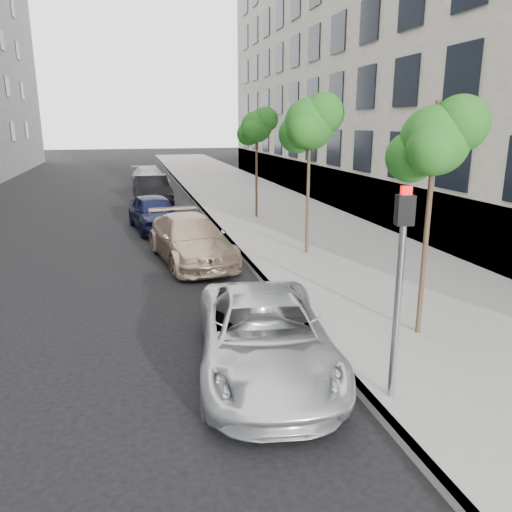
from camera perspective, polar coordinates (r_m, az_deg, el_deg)
name	(u,v)px	position (r m, az deg, el deg)	size (l,w,h in m)	color
ground	(287,398)	(8.10, 3.52, -15.94)	(160.00, 160.00, 0.00)	black
sidewalk	(236,190)	(31.55, -2.28, 7.53)	(6.40, 72.00, 0.14)	gray
curb	(186,192)	(31.06, -7.98, 7.28)	(0.15, 72.00, 0.14)	#9E9B93
tree_near	(436,141)	(9.74, 19.88, 12.27)	(1.62, 1.42, 4.51)	#38281C
tree_mid	(311,124)	(15.57, 6.26, 14.80)	(1.85, 1.65, 4.90)	#38281C
tree_far	(257,127)	(21.78, 0.13, 14.54)	(1.67, 1.47, 4.68)	#38281C
signal_pole	(400,270)	(7.37, 16.14, -1.60)	(0.27, 0.22, 3.19)	#939699
minivan	(264,335)	(8.59, 0.97, -9.06)	(2.18, 4.73, 1.31)	silver
suv	(191,239)	(15.46, -7.49, 1.92)	(1.95, 4.80, 1.39)	tan
sedan_blue	(154,213)	(20.34, -11.54, 4.89)	(1.65, 4.11, 1.40)	#0F1334
sedan_black	(152,190)	(26.96, -11.78, 7.38)	(1.55, 4.45, 1.47)	black
sedan_rear	(150,178)	(33.25, -12.06, 8.69)	(1.95, 4.81, 1.40)	#A3A5AB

